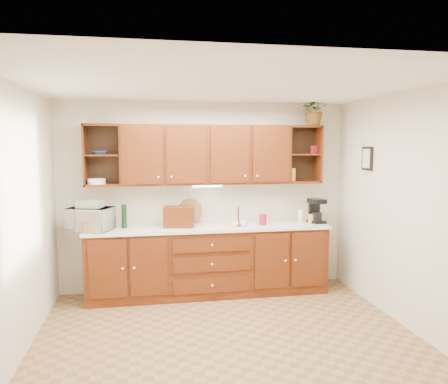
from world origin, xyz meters
name	(u,v)px	position (x,y,z in m)	size (l,w,h in m)	color
floor	(229,340)	(0.00, 0.00, 0.00)	(4.00, 4.00, 0.00)	olive
ceiling	(229,85)	(0.00, 0.00, 2.60)	(4.00, 4.00, 0.00)	white
back_wall	(205,197)	(0.00, 1.75, 1.30)	(4.00, 4.00, 0.00)	beige
left_wall	(18,223)	(-2.00, 0.00, 1.30)	(3.50, 3.50, 0.00)	beige
right_wall	(408,211)	(2.00, 0.00, 1.30)	(3.50, 3.50, 0.00)	beige
base_cabinets	(209,261)	(0.00, 1.45, 0.45)	(3.20, 0.60, 0.90)	#321105
countertop	(208,227)	(0.00, 1.44, 0.92)	(3.24, 0.64, 0.04)	white
upper_cabinets	(207,155)	(0.01, 1.59, 1.89)	(3.20, 0.33, 0.80)	#321105
undercabinet_light	(207,186)	(0.00, 1.53, 1.47)	(0.40, 0.05, 0.03)	white
framed_picture	(367,158)	(1.98, 0.90, 1.85)	(0.03, 0.24, 0.30)	black
wicker_basket	(90,227)	(-1.52, 1.31, 1.01)	(0.23, 0.23, 0.13)	olive
microwave	(90,219)	(-1.52, 1.40, 1.09)	(0.53, 0.36, 0.29)	beige
towel_stack	(90,204)	(-1.52, 1.40, 1.28)	(0.29, 0.22, 0.09)	tan
wine_bottle	(124,216)	(-1.11, 1.50, 1.09)	(0.07, 0.07, 0.31)	black
woven_tray	(190,223)	(-0.22, 1.69, 0.95)	(0.34, 0.34, 0.02)	olive
bread_box	(179,217)	(-0.40, 1.44, 1.08)	(0.39, 0.24, 0.27)	#321105
mug_tree	(238,223)	(0.40, 1.37, 0.98)	(0.25, 0.24, 0.27)	#321105
canister_red	(263,220)	(0.74, 1.39, 1.01)	(0.10, 0.10, 0.15)	maroon
canister_white	(301,216)	(1.32, 1.51, 1.03)	(0.08, 0.08, 0.18)	white
canister_yellow	(311,219)	(1.44, 1.42, 1.00)	(0.08, 0.08, 0.12)	gold
coffee_maker	(316,211)	(1.52, 1.43, 1.10)	(0.22, 0.26, 0.34)	black
bowl_stack	(100,153)	(-1.39, 1.56, 1.92)	(0.19, 0.19, 0.05)	navy
plate_stack	(96,181)	(-1.45, 1.55, 1.56)	(0.23, 0.23, 0.07)	white
pantry_box_yellow	(292,175)	(1.20, 1.56, 1.61)	(0.10, 0.08, 0.18)	gold
pantry_box_red	(314,150)	(1.52, 1.55, 1.96)	(0.07, 0.07, 0.11)	maroon
potted_plant	(314,110)	(1.50, 1.55, 2.51)	(0.39, 0.34, 0.43)	#999999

